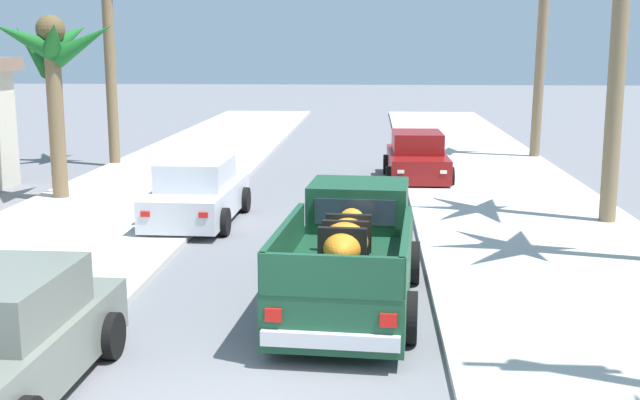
% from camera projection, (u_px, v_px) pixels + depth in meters
% --- Properties ---
extents(sidewalk_left, '(5.32, 60.00, 0.12)m').
position_uv_depth(sidewalk_left, '(120.00, 205.00, 20.70)').
color(sidewalk_left, beige).
rests_on(sidewalk_left, ground).
extents(sidewalk_right, '(5.32, 60.00, 0.12)m').
position_uv_depth(sidewalk_right, '(516.00, 210.00, 20.02)').
color(sidewalk_right, beige).
rests_on(sidewalk_right, ground).
extents(curb_left, '(0.16, 60.00, 0.10)m').
position_uv_depth(curb_left, '(167.00, 206.00, 20.62)').
color(curb_left, silver).
rests_on(curb_left, ground).
extents(curb_right, '(0.16, 60.00, 0.10)m').
position_uv_depth(curb_right, '(466.00, 210.00, 20.11)').
color(curb_right, silver).
rests_on(curb_right, ground).
extents(pickup_truck, '(2.47, 5.33, 1.80)m').
position_uv_depth(pickup_truck, '(351.00, 257.00, 12.76)').
color(pickup_truck, '#19472D').
rests_on(pickup_truck, ground).
extents(car_left_near, '(2.09, 4.29, 1.54)m').
position_uv_depth(car_left_near, '(197.00, 194.00, 18.78)').
color(car_left_near, silver).
rests_on(car_left_near, ground).
extents(car_left_mid, '(2.08, 4.29, 1.54)m').
position_uv_depth(car_left_mid, '(417.00, 158.00, 24.77)').
color(car_left_mid, maroon).
rests_on(car_left_mid, ground).
extents(palm_tree_left_mid, '(3.59, 3.04, 5.00)m').
position_uv_depth(palm_tree_left_mid, '(52.00, 56.00, 20.84)').
color(palm_tree_left_mid, brown).
rests_on(palm_tree_left_mid, ground).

